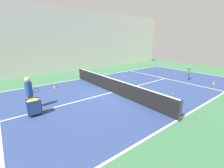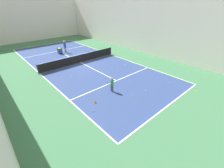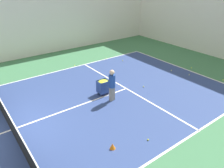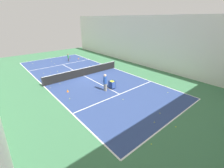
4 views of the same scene
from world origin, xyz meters
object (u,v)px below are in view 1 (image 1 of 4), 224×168
at_px(tennis_net, 112,85).
at_px(training_cone_0, 214,83).
at_px(ball_cart, 33,104).
at_px(player_near_baseline, 188,72).
at_px(training_cone_1, 55,86).
at_px(coach_at_net, 29,91).

height_order(tennis_net, training_cone_0, tennis_net).
xyz_separation_m(ball_cart, training_cone_0, (-3.40, -13.37, -0.48)).
distance_m(player_near_baseline, training_cone_0, 2.20).
distance_m(player_near_baseline, training_cone_1, 11.96).
height_order(player_near_baseline, ball_cart, player_near_baseline).
height_order(player_near_baseline, training_cone_0, player_near_baseline).
height_order(coach_at_net, ball_cart, coach_at_net).
distance_m(tennis_net, training_cone_1, 4.67).
distance_m(coach_at_net, training_cone_1, 3.87).
bearing_deg(training_cone_1, coach_at_net, 143.77).
distance_m(tennis_net, player_near_baseline, 7.99).
bearing_deg(training_cone_1, training_cone_0, -123.31).
relative_size(tennis_net, training_cone_1, 42.15).
bearing_deg(training_cone_1, player_near_baseline, -116.03).
bearing_deg(player_near_baseline, training_cone_1, -40.49).
distance_m(player_near_baseline, ball_cart, 13.05).
bearing_deg(tennis_net, training_cone_1, 38.91).
relative_size(tennis_net, ball_cart, 11.98).
height_order(player_near_baseline, training_cone_1, player_near_baseline).
xyz_separation_m(coach_at_net, training_cone_1, (3.04, -2.22, -0.90)).
xyz_separation_m(tennis_net, training_cone_0, (-3.70, -8.21, -0.43)).
height_order(ball_cart, training_cone_0, ball_cart).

